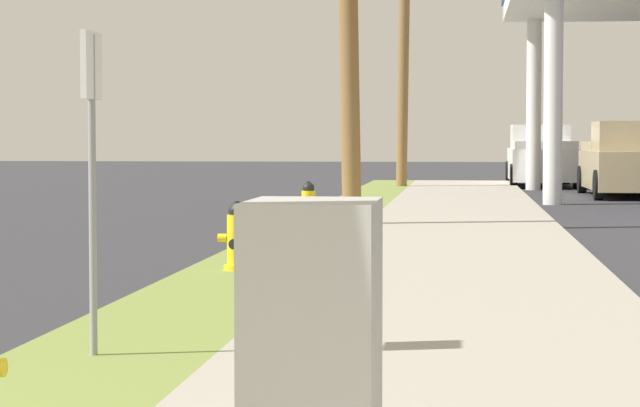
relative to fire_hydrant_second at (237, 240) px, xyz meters
The scene contains 8 objects.
fire_hydrant_second is the anchor object (origin of this frame).
fire_hydrant_third 6.38m from the fire_hydrant_second, 89.95° to the left, with size 0.42×0.37×0.74m.
utility_pole_background 24.91m from the fire_hydrant_second, 88.49° to the left, with size 0.65×1.35×9.33m.
utility_cabinet 8.66m from the fire_hydrant_second, 77.88° to the right, with size 0.59×0.76×1.17m.
street_sign_post 5.63m from the fire_hydrant_second, 89.83° to the right, with size 0.05×0.36×2.12m.
car_black_by_near_pump 25.38m from the fire_hydrant_second, 73.38° to the left, with size 2.19×4.61×1.57m.
truck_white_at_forecourt 28.60m from the fire_hydrant_second, 80.17° to the left, with size 2.12×5.40×1.97m.
truck_tan_on_apron 21.96m from the fire_hydrant_second, 72.29° to the left, with size 2.15×5.41×1.97m.
Camera 1 is at (3.03, -3.68, 1.55)m, focal length 72.72 mm.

